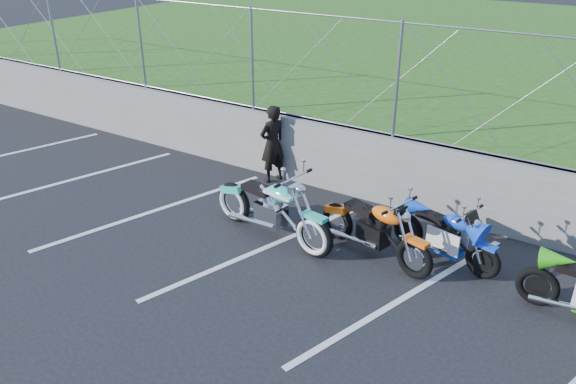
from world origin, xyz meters
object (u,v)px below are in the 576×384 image
Objects in this scene: naked_orange at (376,232)px; person_standing at (272,144)px; cruiser_turquoise at (273,211)px; sportbike_blue at (446,237)px.

person_standing is (-2.92, 1.54, 0.32)m from naked_orange.
naked_orange is (1.65, 0.35, -0.04)m from cruiser_turquoise.
cruiser_turquoise is 2.30m from person_standing.
person_standing reaches higher than cruiser_turquoise.
naked_orange is at bearing 82.01° from person_standing.
naked_orange is 3.32m from person_standing.
naked_orange is at bearing -139.71° from sportbike_blue.
person_standing is at bearing 177.87° from sportbike_blue.
naked_orange is 1.06m from sportbike_blue.
person_standing is at bearing 167.69° from naked_orange.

